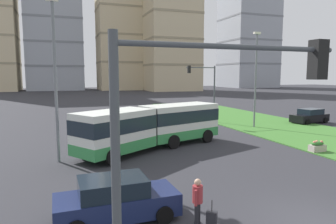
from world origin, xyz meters
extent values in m
plane|color=#2D2D33|center=(0.00, 0.00, 0.00)|extent=(260.00, 260.00, 0.00)
cube|color=silver|center=(0.39, 13.89, 1.73)|extent=(6.48, 4.25, 2.55)
cube|color=#338C47|center=(0.39, 13.89, 0.80)|extent=(6.51, 4.28, 0.70)
cube|color=#19232D|center=(0.39, 13.89, 2.15)|extent=(6.53, 4.30, 0.90)
cube|color=silver|center=(-5.09, 11.30, 1.73)|extent=(5.73, 4.88, 2.55)
cube|color=#338C47|center=(-5.09, 11.30, 0.80)|extent=(5.76, 4.90, 0.70)
cube|color=#19232D|center=(-5.09, 11.30, 2.15)|extent=(5.79, 4.93, 0.90)
cylinder|color=#383838|center=(-2.46, 12.95, 1.72)|extent=(2.40, 2.40, 2.45)
cylinder|color=black|center=(1.71, 15.64, 0.50)|extent=(1.04, 0.58, 1.00)
cylinder|color=black|center=(2.49, 13.26, 0.50)|extent=(1.04, 0.58, 1.00)
cylinder|color=black|center=(-1.52, 14.57, 0.50)|extent=(1.04, 0.58, 1.00)
cylinder|color=black|center=(-0.74, 12.20, 0.50)|extent=(1.04, 0.58, 1.00)
cylinder|color=black|center=(-6.85, 11.68, 0.50)|extent=(1.00, 0.77, 1.00)
cylinder|color=black|center=(-5.53, 9.56, 0.50)|extent=(1.00, 0.77, 1.00)
sphere|color=#F9EFC6|center=(2.98, 15.68, 0.80)|extent=(0.24, 0.24, 0.24)
sphere|color=#F9EFC6|center=(3.54, 13.97, 0.80)|extent=(0.24, 0.24, 0.24)
cube|color=black|center=(17.53, 18.24, 0.58)|extent=(4.63, 2.48, 0.80)
cube|color=black|center=(17.68, 18.26, 1.28)|extent=(2.61, 2.04, 0.60)
cylinder|color=black|center=(16.19, 17.11, 0.32)|extent=(0.67, 0.32, 0.64)
cylinder|color=black|center=(15.91, 18.89, 0.32)|extent=(0.67, 0.32, 0.64)
cylinder|color=black|center=(19.15, 17.59, 0.32)|extent=(0.67, 0.32, 0.64)
cylinder|color=black|center=(18.87, 19.36, 0.32)|extent=(0.67, 0.32, 0.64)
cube|color=#19234C|center=(-6.50, 2.73, 0.58)|extent=(4.43, 1.87, 0.80)
cube|color=black|center=(-6.65, 2.72, 1.28)|extent=(2.40, 1.72, 0.60)
cylinder|color=black|center=(-5.01, 3.65, 0.32)|extent=(0.64, 0.23, 0.64)
cylinder|color=black|center=(-4.99, 1.85, 0.32)|extent=(0.64, 0.23, 0.64)
cylinder|color=black|center=(-8.01, 3.60, 0.32)|extent=(0.64, 0.23, 0.64)
cylinder|color=black|center=(-4.07, 1.14, 0.45)|extent=(0.16, 0.16, 0.90)
cylinder|color=black|center=(-3.94, 1.29, 0.45)|extent=(0.16, 0.16, 0.90)
cylinder|color=maroon|center=(-4.00, 1.21, 1.20)|extent=(0.36, 0.36, 0.60)
sphere|color=tan|center=(-4.00, 1.21, 1.62)|extent=(0.24, 0.24, 0.24)
cylinder|color=maroon|center=(-4.15, 1.03, 1.15)|extent=(0.10, 0.10, 0.55)
cylinder|color=maroon|center=(-3.85, 1.40, 1.15)|extent=(0.10, 0.10, 0.55)
cube|color=#232328|center=(-3.55, 1.01, 0.31)|extent=(0.43, 0.41, 0.56)
cylinder|color=black|center=(-3.55, 1.01, 0.80)|extent=(0.03, 0.03, 0.40)
cube|color=#B7AD9E|center=(8.13, 7.90, 0.30)|extent=(1.10, 0.56, 0.44)
ellipsoid|color=#2D6B28|center=(8.13, 7.90, 0.62)|extent=(0.99, 0.50, 0.28)
sphere|color=#EF7566|center=(7.85, 7.90, 0.72)|extent=(0.20, 0.20, 0.20)
sphere|color=#EF7566|center=(8.13, 7.98, 0.72)|extent=(0.20, 0.20, 0.20)
sphere|color=#EF7566|center=(8.41, 7.84, 0.72)|extent=(0.20, 0.20, 0.20)
cylinder|color=#474C51|center=(-7.50, -3.00, 2.98)|extent=(0.16, 0.16, 5.95)
cylinder|color=#474C51|center=(-5.27, -3.00, 5.75)|extent=(4.46, 0.10, 0.10)
cube|color=black|center=(-3.34, -3.00, 5.55)|extent=(0.28, 0.28, 0.80)
sphere|color=red|center=(-3.34, -3.00, 5.80)|extent=(0.16, 0.16, 0.16)
sphere|color=yellow|center=(-3.34, -3.00, 5.54)|extent=(0.16, 0.16, 0.16)
sphere|color=green|center=(-3.34, -3.00, 5.28)|extent=(0.16, 0.16, 0.16)
cylinder|color=#474C51|center=(7.73, 22.00, 3.13)|extent=(0.16, 0.16, 6.26)
cylinder|color=#474C51|center=(6.07, 22.00, 6.06)|extent=(3.33, 0.10, 0.10)
cube|color=black|center=(4.70, 22.00, 5.86)|extent=(0.28, 0.28, 0.80)
sphere|color=red|center=(4.70, 22.00, 6.11)|extent=(0.16, 0.16, 0.16)
sphere|color=yellow|center=(4.70, 22.00, 5.85)|extent=(0.16, 0.16, 0.16)
sphere|color=green|center=(4.70, 22.00, 5.59)|extent=(0.16, 0.16, 0.16)
cylinder|color=slate|center=(-8.50, 11.40, 4.73)|extent=(0.18, 0.18, 9.46)
cylinder|color=slate|center=(10.03, 17.80, 4.61)|extent=(0.18, 0.18, 9.22)
cube|color=white|center=(10.03, 17.80, 9.32)|extent=(0.70, 0.28, 0.20)
cube|color=#9EA3AD|center=(-9.09, 111.54, 20.03)|extent=(18.60, 19.96, 40.06)
cube|color=gray|center=(-9.09, 111.54, 8.36)|extent=(18.80, 20.16, 0.70)
cube|color=gray|center=(-9.09, 111.54, 16.38)|extent=(18.80, 20.16, 0.70)
cube|color=gray|center=(-9.09, 111.54, 24.39)|extent=(18.80, 20.16, 0.70)
cube|color=beige|center=(16.11, 104.03, 23.54)|extent=(21.44, 14.45, 47.09)
cube|color=#9C8D6E|center=(16.11, 104.03, 9.77)|extent=(21.64, 14.65, 0.70)
cube|color=#9C8D6E|center=(16.11, 104.03, 19.19)|extent=(21.64, 14.65, 0.70)
cube|color=#9C8D6E|center=(16.11, 104.03, 28.60)|extent=(21.64, 14.65, 0.70)
cube|color=beige|center=(28.28, 91.74, 20.78)|extent=(17.01, 15.82, 41.56)
cube|color=#9C8D6E|center=(28.28, 91.74, 8.66)|extent=(17.21, 16.02, 0.70)
cube|color=#9C8D6E|center=(28.28, 91.74, 16.97)|extent=(17.21, 16.02, 0.70)
cube|color=#9C8D6E|center=(28.28, 91.74, 25.29)|extent=(17.21, 16.02, 0.70)
cube|color=#9EA3AD|center=(70.47, 108.84, 19.49)|extent=(20.27, 19.59, 38.98)
cube|color=gray|center=(70.47, 108.84, 10.10)|extent=(20.47, 19.79, 0.70)
cube|color=gray|center=(70.47, 108.84, 19.84)|extent=(20.47, 19.79, 0.70)
cube|color=gray|center=(70.47, 108.84, 29.59)|extent=(20.47, 19.79, 0.70)
camera|label=1|loc=(-8.34, -7.92, 5.24)|focal=32.74mm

